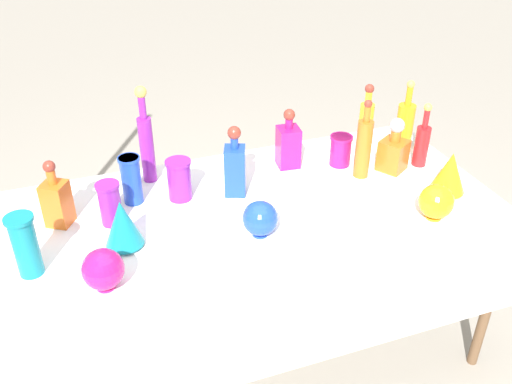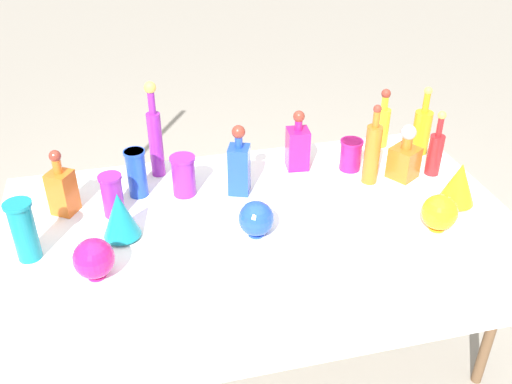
% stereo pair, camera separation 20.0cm
% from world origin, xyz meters
% --- Properties ---
extents(ground_plane, '(40.00, 40.00, 0.00)m').
position_xyz_m(ground_plane, '(0.00, 0.00, 0.00)').
color(ground_plane, '#A0998C').
extents(display_table, '(1.99, 1.04, 0.76)m').
position_xyz_m(display_table, '(0.00, -0.04, 0.71)').
color(display_table, white).
rests_on(display_table, ground).
extents(tall_bottle_0, '(0.06, 0.06, 0.43)m').
position_xyz_m(tall_bottle_0, '(-0.35, 0.40, 0.95)').
color(tall_bottle_0, purple).
rests_on(tall_bottle_0, display_table).
extents(tall_bottle_1, '(0.07, 0.07, 0.29)m').
position_xyz_m(tall_bottle_1, '(0.72, 0.43, 0.88)').
color(tall_bottle_1, yellow).
rests_on(tall_bottle_1, display_table).
extents(tall_bottle_2, '(0.06, 0.06, 0.30)m').
position_xyz_m(tall_bottle_2, '(0.83, 0.12, 0.87)').
color(tall_bottle_2, red).
rests_on(tall_bottle_2, display_table).
extents(tall_bottle_3, '(0.08, 0.08, 0.33)m').
position_xyz_m(tall_bottle_3, '(0.87, 0.32, 0.88)').
color(tall_bottle_3, orange).
rests_on(tall_bottle_3, display_table).
extents(tall_bottle_4, '(0.07, 0.07, 0.36)m').
position_xyz_m(tall_bottle_4, '(0.54, 0.12, 0.91)').
color(tall_bottle_4, orange).
rests_on(tall_bottle_4, display_table).
extents(square_decanter_0, '(0.12, 0.12, 0.28)m').
position_xyz_m(square_decanter_0, '(-0.74, 0.19, 0.87)').
color(square_decanter_0, orange).
rests_on(square_decanter_0, display_table).
extents(square_decanter_1, '(0.10, 0.10, 0.28)m').
position_xyz_m(square_decanter_1, '(0.27, 0.32, 0.87)').
color(square_decanter_1, '#C61972').
rests_on(square_decanter_1, display_table).
extents(square_decanter_2, '(0.15, 0.15, 0.25)m').
position_xyz_m(square_decanter_2, '(0.69, 0.13, 0.86)').
color(square_decanter_2, orange).
rests_on(square_decanter_2, display_table).
extents(square_decanter_3, '(0.11, 0.11, 0.31)m').
position_xyz_m(square_decanter_3, '(-0.03, 0.17, 0.89)').
color(square_decanter_3, blue).
rests_on(square_decanter_3, display_table).
extents(slender_vase_0, '(0.09, 0.09, 0.21)m').
position_xyz_m(slender_vase_0, '(-0.44, 0.25, 0.87)').
color(slender_vase_0, blue).
rests_on(slender_vase_0, display_table).
extents(slender_vase_1, '(0.11, 0.11, 0.17)m').
position_xyz_m(slender_vase_1, '(-0.26, 0.21, 0.85)').
color(slender_vase_1, purple).
rests_on(slender_vase_1, display_table).
extents(slender_vase_2, '(0.10, 0.10, 0.14)m').
position_xyz_m(slender_vase_2, '(0.50, 0.25, 0.84)').
color(slender_vase_2, '#C61972').
rests_on(slender_vase_2, display_table).
extents(slender_vase_3, '(0.09, 0.09, 0.18)m').
position_xyz_m(slender_vase_3, '(-0.55, 0.13, 0.85)').
color(slender_vase_3, purple).
rests_on(slender_vase_3, display_table).
extents(slender_vase_4, '(0.10, 0.10, 0.23)m').
position_xyz_m(slender_vase_4, '(-0.85, -0.08, 0.88)').
color(slender_vase_4, teal).
rests_on(slender_vase_4, display_table).
extents(fluted_vase_0, '(0.14, 0.14, 0.19)m').
position_xyz_m(fluted_vase_0, '(-0.52, -0.04, 0.86)').
color(fluted_vase_0, teal).
rests_on(fluted_vase_0, display_table).
extents(fluted_vase_1, '(0.14, 0.14, 0.19)m').
position_xyz_m(fluted_vase_1, '(0.81, -0.12, 0.86)').
color(fluted_vase_1, orange).
rests_on(fluted_vase_1, display_table).
extents(round_bowl_0, '(0.14, 0.14, 0.15)m').
position_xyz_m(round_bowl_0, '(-0.62, -0.24, 0.84)').
color(round_bowl_0, '#C61972').
rests_on(round_bowl_0, display_table).
extents(round_bowl_1, '(0.14, 0.14, 0.14)m').
position_xyz_m(round_bowl_1, '(0.65, -0.27, 0.84)').
color(round_bowl_1, orange).
rests_on(round_bowl_1, display_table).
extents(round_bowl_2, '(0.13, 0.13, 0.14)m').
position_xyz_m(round_bowl_2, '(-0.03, -0.14, 0.83)').
color(round_bowl_2, blue).
rests_on(round_bowl_2, display_table).
extents(price_tag_left, '(0.06, 0.02, 0.04)m').
position_xyz_m(price_tag_left, '(0.50, -0.45, 0.78)').
color(price_tag_left, white).
rests_on(price_tag_left, display_table).
extents(cardboard_box_behind_left, '(0.53, 0.52, 0.39)m').
position_xyz_m(cardboard_box_behind_left, '(-0.48, 0.92, 0.15)').
color(cardboard_box_behind_left, tan).
rests_on(cardboard_box_behind_left, ground).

